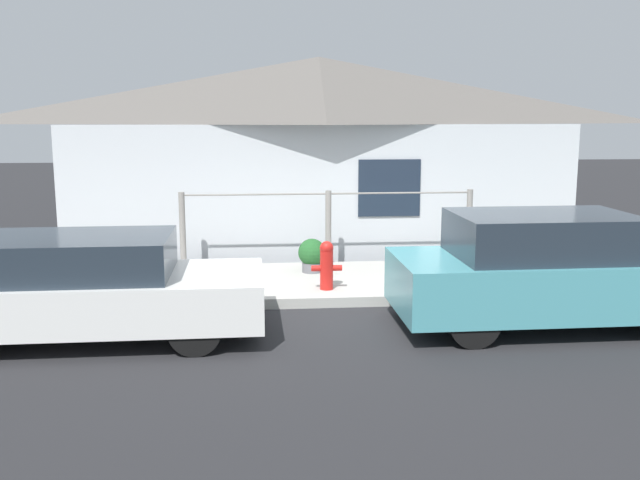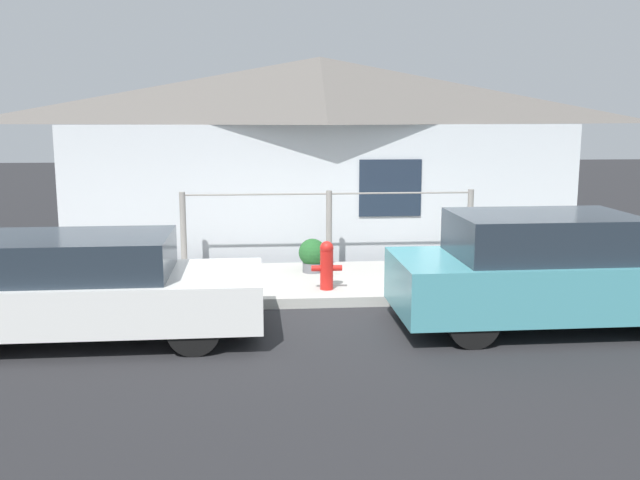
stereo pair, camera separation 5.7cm
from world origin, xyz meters
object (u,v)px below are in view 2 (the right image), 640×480
object	(u,v)px
fire_hydrant	(327,264)
potted_plant_near_hydrant	(312,255)
car_right	(549,271)
car_left	(86,287)

from	to	relation	value
fire_hydrant	potted_plant_near_hydrant	distance (m)	1.15
car_right	potted_plant_near_hydrant	world-z (taller)	car_right
car_right	potted_plant_near_hydrant	size ratio (longest dim) A/B	7.32
car_left	car_right	world-z (taller)	car_right
car_right	fire_hydrant	distance (m)	3.07
car_left	fire_hydrant	size ratio (longest dim) A/B	5.78
car_left	potted_plant_near_hydrant	world-z (taller)	car_left
car_right	fire_hydrant	bearing A→B (deg)	148.50
car_left	fire_hydrant	world-z (taller)	car_left
car_left	car_right	bearing A→B (deg)	-0.51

